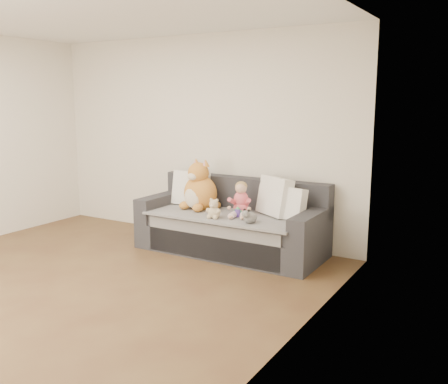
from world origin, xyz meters
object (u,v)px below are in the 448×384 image
object	(u,v)px
sofa	(232,226)
sippy_cup	(238,211)
toddler	(241,201)
teddy_bear	(214,210)
plush_cat	(199,190)

from	to	relation	value
sofa	sippy_cup	world-z (taller)	sofa
toddler	teddy_bear	size ratio (longest dim) A/B	1.73
sofa	teddy_bear	xyz separation A→B (m)	(-0.03, -0.36, 0.26)
plush_cat	sippy_cup	world-z (taller)	plush_cat
plush_cat	teddy_bear	world-z (taller)	plush_cat
toddler	plush_cat	world-z (taller)	plush_cat
sofa	toddler	bearing A→B (deg)	-21.91
teddy_bear	sofa	bearing A→B (deg)	81.86
sofa	plush_cat	world-z (taller)	plush_cat
toddler	teddy_bear	world-z (taller)	toddler
plush_cat	teddy_bear	distance (m)	0.56
toddler	sippy_cup	distance (m)	0.15
teddy_bear	sippy_cup	xyz separation A→B (m)	(0.20, 0.20, -0.03)
sofa	sippy_cup	size ratio (longest dim) A/B	18.05
toddler	teddy_bear	xyz separation A→B (m)	(-0.17, -0.31, -0.07)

